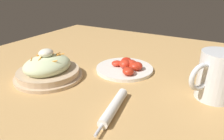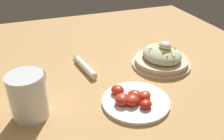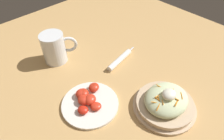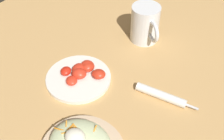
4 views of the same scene
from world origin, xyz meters
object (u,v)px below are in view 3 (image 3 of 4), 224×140
object	(u,v)px
beer_mug	(55,49)
napkin_roll	(120,60)
tomato_plate	(89,101)
salad_plate	(165,102)

from	to	relation	value
beer_mug	napkin_roll	distance (m)	0.28
tomato_plate	beer_mug	bearing A→B (deg)	80.39
beer_mug	napkin_roll	bearing A→B (deg)	-46.45
salad_plate	napkin_roll	distance (m)	0.28
tomato_plate	salad_plate	bearing A→B (deg)	-47.29
napkin_roll	tomato_plate	bearing A→B (deg)	-160.76
salad_plate	beer_mug	world-z (taller)	beer_mug
napkin_roll	tomato_plate	distance (m)	0.25
tomato_plate	napkin_roll	bearing A→B (deg)	19.24
napkin_roll	salad_plate	bearing A→B (deg)	-102.34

